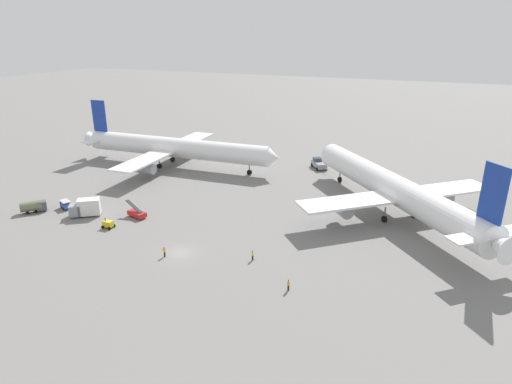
% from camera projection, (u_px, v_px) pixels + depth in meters
% --- Properties ---
extents(ground_plane, '(600.00, 600.00, 0.00)m').
position_uv_depth(ground_plane, '(180.00, 253.00, 73.42)').
color(ground_plane, slate).
extents(airliner_at_gate_left, '(58.42, 43.62, 16.67)m').
position_uv_depth(airliner_at_gate_left, '(175.00, 148.00, 118.92)').
color(airliner_at_gate_left, white).
rests_on(airliner_at_gate_left, ground).
extents(airliner_being_pushed, '(43.15, 46.30, 17.08)m').
position_uv_depth(airliner_being_pushed, '(393.00, 188.00, 87.12)').
color(airliner_being_pushed, white).
rests_on(airliner_being_pushed, ground).
extents(pushback_tug, '(6.48, 7.66, 2.95)m').
position_uv_depth(pushback_tug, '(319.00, 164.00, 118.46)').
color(pushback_tug, gray).
rests_on(pushback_tug, ground).
extents(gse_gpu_cart_small, '(2.18, 1.70, 1.90)m').
position_uv_depth(gse_gpu_cart_small, '(108.00, 224.00, 82.45)').
color(gse_gpu_cart_small, gold).
rests_on(gse_gpu_cart_small, ground).
extents(gse_belt_loader_portside, '(5.07, 2.73, 3.02)m').
position_uv_depth(gse_belt_loader_portside, '(137.00, 213.00, 87.26)').
color(gse_belt_loader_portside, red).
rests_on(gse_belt_loader_portside, ground).
extents(gse_catering_truck_tall, '(6.12, 5.40, 3.50)m').
position_uv_depth(gse_catering_truck_tall, '(85.00, 208.00, 87.56)').
color(gse_catering_truck_tall, gray).
rests_on(gse_catering_truck_tall, ground).
extents(gse_fuel_bowser_stubby, '(4.57, 4.98, 2.40)m').
position_uv_depth(gse_fuel_bowser_stubby, '(34.00, 206.00, 89.52)').
color(gse_fuel_bowser_stubby, '#666B4C').
rests_on(gse_fuel_bowser_stubby, ground).
extents(gse_baggage_cart_near_cluster, '(3.14, 2.57, 1.71)m').
position_uv_depth(gse_baggage_cart_near_cluster, '(66.00, 205.00, 91.53)').
color(gse_baggage_cart_near_cluster, '#2D5199').
rests_on(gse_baggage_cart_near_cluster, ground).
extents(ground_crew_wing_walker_right, '(0.36, 0.36, 1.70)m').
position_uv_depth(ground_crew_wing_walker_right, '(253.00, 255.00, 70.78)').
color(ground_crew_wing_walker_right, black).
rests_on(ground_crew_wing_walker_right, ground).
extents(ground_crew_ramp_agent_by_cones, '(0.49, 0.36, 1.75)m').
position_uv_depth(ground_crew_ramp_agent_by_cones, '(164.00, 252.00, 71.85)').
color(ground_crew_ramp_agent_by_cones, black).
rests_on(ground_crew_ramp_agent_by_cones, ground).
extents(ground_crew_marshaller_foreground, '(0.36, 0.36, 1.75)m').
position_uv_depth(ground_crew_marshaller_foreground, '(288.00, 285.00, 62.45)').
color(ground_crew_marshaller_foreground, black).
rests_on(ground_crew_marshaller_foreground, ground).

